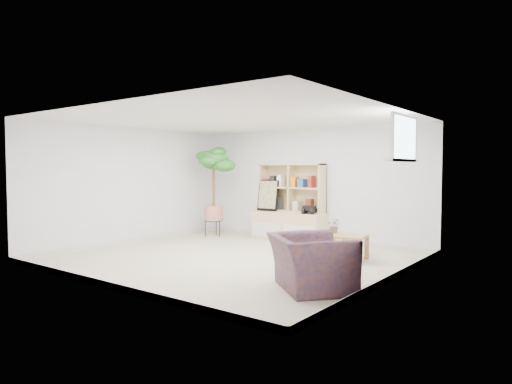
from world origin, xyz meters
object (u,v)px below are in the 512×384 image
Objects in this scene: coffee_table at (334,247)px; floor_tree at (214,192)px; armchair at (311,259)px; storage_unit at (289,202)px.

floor_tree is (-3.46, 0.75, 0.81)m from coffee_table.
floor_tree reaches higher than coffee_table.
armchair reaches higher than coffee_table.
storage_unit is at bearing -12.39° from armchair.
coffee_table is 1.00× the size of armchair.
storage_unit is 0.81× the size of floor_tree.
storage_unit is 1.54× the size of coffee_table.
coffee_table is 2.04m from armchair.
floor_tree is at bearing -164.17° from storage_unit.
floor_tree reaches higher than storage_unit.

